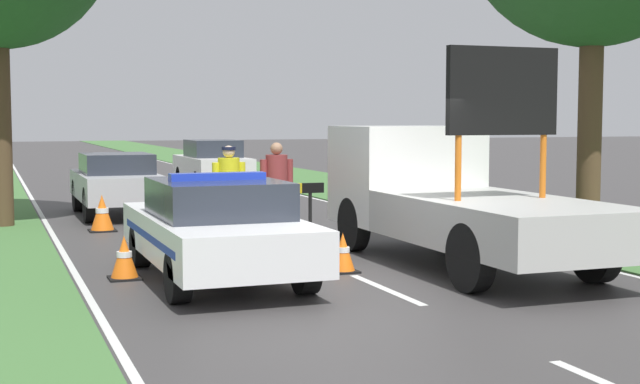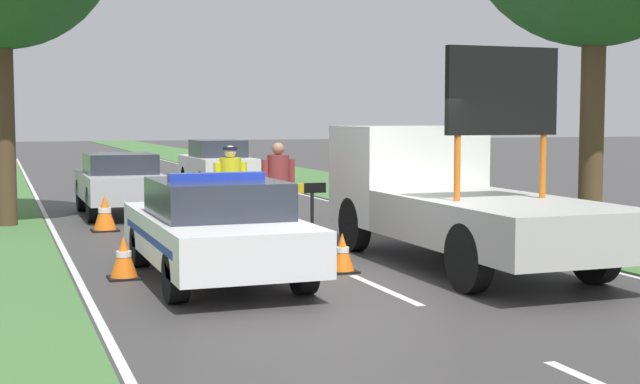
{
  "view_description": "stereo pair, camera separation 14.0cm",
  "coord_description": "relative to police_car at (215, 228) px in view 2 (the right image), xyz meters",
  "views": [
    {
      "loc": [
        -4.84,
        -11.21,
        2.23
      ],
      "look_at": [
        -0.04,
        1.62,
        1.1
      ],
      "focal_mm": 50.0,
      "sensor_mm": 36.0,
      "label": 1
    },
    {
      "loc": [
        -4.71,
        -11.26,
        2.23
      ],
      "look_at": [
        -0.04,
        1.62,
        1.1
      ],
      "focal_mm": 50.0,
      "sensor_mm": 36.0,
      "label": 2
    }
  ],
  "objects": [
    {
      "name": "ground_plane",
      "position": [
        1.9,
        -0.75,
        -0.72
      ],
      "size": [
        160.0,
        160.0,
        0.0
      ],
      "primitive_type": "plane",
      "color": "#3D3A3A"
    },
    {
      "name": "lane_markings",
      "position": [
        1.9,
        11.36,
        -0.72
      ],
      "size": [
        7.5,
        57.15,
        0.01
      ],
      "color": "silver",
      "rests_on": "ground"
    },
    {
      "name": "grass_verge_right",
      "position": [
        7.88,
        19.25,
        -0.7
      ],
      "size": [
        4.36,
        120.0,
        0.03
      ],
      "color": "#427038",
      "rests_on": "ground"
    },
    {
      "name": "police_car",
      "position": [
        0.0,
        0.0,
        0.0
      ],
      "size": [
        1.89,
        4.64,
        1.49
      ],
      "rotation": [
        0.0,
        0.0,
        -0.08
      ],
      "color": "white",
      "rests_on": "ground"
    },
    {
      "name": "work_truck",
      "position": [
        3.8,
        0.34,
        0.32
      ],
      "size": [
        2.18,
        6.06,
        3.22
      ],
      "rotation": [
        0.0,
        0.0,
        3.15
      ],
      "color": "white",
      "rests_on": "ground"
    },
    {
      "name": "road_barrier",
      "position": [
        1.91,
        4.52,
        0.08
      ],
      "size": [
        2.77,
        0.08,
        0.96
      ],
      "rotation": [
        0.0,
        0.0,
        -0.05
      ],
      "color": "black",
      "rests_on": "ground"
    },
    {
      "name": "police_officer",
      "position": [
        1.19,
        3.84,
        0.31
      ],
      "size": [
        0.62,
        0.4,
        1.74
      ],
      "rotation": [
        0.0,
        0.0,
        2.96
      ],
      "color": "#191E38",
      "rests_on": "ground"
    },
    {
      "name": "pedestrian_civilian",
      "position": [
        2.11,
        3.85,
        0.33
      ],
      "size": [
        0.64,
        0.41,
        1.79
      ],
      "rotation": [
        0.0,
        0.0,
        -0.37
      ],
      "color": "#191E38",
      "rests_on": "ground"
    },
    {
      "name": "traffic_cone_near_police",
      "position": [
        4.91,
        5.51,
        -0.42
      ],
      "size": [
        0.44,
        0.44,
        0.61
      ],
      "color": "black",
      "rests_on": "ground"
    },
    {
      "name": "traffic_cone_centre_front",
      "position": [
        1.86,
        -0.07,
        -0.43
      ],
      "size": [
        0.42,
        0.42,
        0.58
      ],
      "color": "black",
      "rests_on": "ground"
    },
    {
      "name": "traffic_cone_near_truck",
      "position": [
        -1.19,
        0.48,
        -0.42
      ],
      "size": [
        0.44,
        0.44,
        0.61
      ],
      "color": "black",
      "rests_on": "ground"
    },
    {
      "name": "traffic_cone_behind_barrier",
      "position": [
        0.54,
        5.1,
        -0.4
      ],
      "size": [
        0.47,
        0.47,
        0.65
      ],
      "color": "black",
      "rests_on": "ground"
    },
    {
      "name": "traffic_cone_lane_edge",
      "position": [
        -0.83,
        6.0,
        -0.36
      ],
      "size": [
        0.53,
        0.53,
        0.73
      ],
      "color": "black",
      "rests_on": "ground"
    },
    {
      "name": "queued_car_sedan_silver",
      "position": [
        -0.17,
        8.81,
        0.05
      ],
      "size": [
        1.71,
        4.12,
        1.44
      ],
      "rotation": [
        0.0,
        0.0,
        3.14
      ],
      "color": "#B2B2B7",
      "rests_on": "ground"
    },
    {
      "name": "queued_car_van_white",
      "position": [
        3.82,
        15.97,
        0.07
      ],
      "size": [
        1.7,
        4.28,
        1.55
      ],
      "rotation": [
        0.0,
        0.0,
        3.14
      ],
      "color": "silver",
      "rests_on": "ground"
    }
  ]
}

